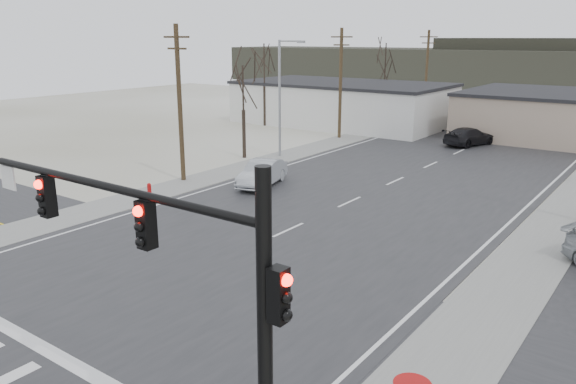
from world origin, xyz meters
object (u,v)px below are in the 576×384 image
traffic_signal_mast (187,281)px  sedan_crossing (262,173)px  fire_hydrant (149,190)px  car_far_b (513,117)px  car_far_a (469,136)px

traffic_signal_mast → sedan_crossing: 25.05m
fire_hydrant → car_far_b: 44.66m
sedan_crossing → car_far_a: (6.05, 21.44, -0.03)m
sedan_crossing → car_far_a: 22.28m
car_far_b → fire_hydrant: bearing=-126.2°
traffic_signal_mast → car_far_a: size_ratio=1.68×
traffic_signal_mast → fire_hydrant: (-18.09, 14.20, -4.22)m
sedan_crossing → car_far_a: size_ratio=0.91×
car_far_a → car_far_b: car_far_a is taller
traffic_signal_mast → car_far_b: 58.71m
sedan_crossing → car_far_b: bearing=66.1°
traffic_signal_mast → car_far_b: size_ratio=2.50×
car_far_b → car_far_a: bearing=-112.1°
fire_hydrant → car_far_a: (9.84, 27.44, 0.37)m
sedan_crossing → car_far_b: size_ratio=1.36×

